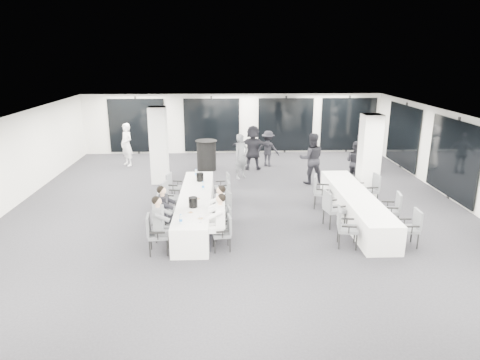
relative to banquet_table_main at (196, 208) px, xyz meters
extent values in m
cube|color=#232328|center=(1.27, 0.60, -0.39)|extent=(14.00, 16.00, 0.02)
cube|color=white|center=(1.27, 0.60, 2.43)|extent=(14.00, 16.00, 0.02)
cube|color=white|center=(8.28, 0.60, 1.02)|extent=(0.02, 16.00, 2.80)
cube|color=white|center=(1.27, 8.61, 1.02)|extent=(14.00, 0.02, 2.80)
cube|color=white|center=(1.27, -7.41, 1.02)|extent=(14.00, 0.02, 2.80)
cube|color=black|center=(1.27, 8.54, 0.98)|extent=(13.60, 0.06, 2.50)
cube|color=black|center=(8.21, 1.60, 0.98)|extent=(0.06, 14.00, 2.50)
cube|color=silver|center=(-1.53, 3.80, 1.02)|extent=(0.60, 0.60, 2.80)
cube|color=silver|center=(5.47, 1.60, 1.02)|extent=(0.60, 0.60, 2.80)
cube|color=white|center=(0.00, 0.00, 0.00)|extent=(0.90, 5.00, 0.75)
cube|color=white|center=(4.61, -0.05, 0.00)|extent=(0.90, 5.00, 0.75)
cylinder|color=black|center=(0.12, 5.50, 0.23)|extent=(0.77, 0.77, 1.22)
cylinder|color=black|center=(0.12, 5.50, 0.84)|extent=(0.88, 0.88, 0.02)
cube|color=#4F5256|center=(-0.75, -2.08, 0.08)|extent=(0.51, 0.52, 0.08)
cube|color=#4F5256|center=(-0.97, -2.10, 0.36)|extent=(0.10, 0.47, 0.47)
cylinder|color=black|center=(-0.97, -1.90, -0.17)|extent=(0.04, 0.04, 0.42)
cylinder|color=black|center=(-0.94, -2.30, -0.17)|extent=(0.04, 0.04, 0.42)
cylinder|color=black|center=(-0.56, -1.86, -0.17)|extent=(0.04, 0.04, 0.42)
cylinder|color=black|center=(-0.53, -2.27, -0.17)|extent=(0.04, 0.04, 0.42)
cube|color=black|center=(-0.77, -1.83, 0.26)|extent=(0.35, 0.07, 0.04)
cube|color=black|center=(-0.73, -2.34, 0.26)|extent=(0.35, 0.07, 0.04)
cube|color=#4F5256|center=(-0.75, -1.28, 0.07)|extent=(0.55, 0.56, 0.08)
cube|color=#4F5256|center=(-0.97, -1.32, 0.34)|extent=(0.15, 0.46, 0.46)
cylinder|color=black|center=(-0.99, -1.12, -0.17)|extent=(0.04, 0.04, 0.41)
cylinder|color=black|center=(-0.91, -1.51, -0.17)|extent=(0.04, 0.04, 0.41)
cylinder|color=black|center=(-0.59, -1.04, -0.17)|extent=(0.04, 0.04, 0.41)
cylinder|color=black|center=(-0.51, -1.44, -0.17)|extent=(0.04, 0.04, 0.41)
cube|color=black|center=(-0.80, -1.03, 0.24)|extent=(0.34, 0.11, 0.04)
cube|color=black|center=(-0.70, -1.52, 0.24)|extent=(0.34, 0.11, 0.04)
cube|color=#4F5256|center=(-0.75, -0.41, 0.08)|extent=(0.50, 0.52, 0.08)
cube|color=#4F5256|center=(-0.97, -0.43, 0.35)|extent=(0.10, 0.47, 0.46)
cylinder|color=black|center=(-0.97, -0.22, -0.17)|extent=(0.04, 0.04, 0.41)
cylinder|color=black|center=(-0.94, -0.63, -0.17)|extent=(0.04, 0.04, 0.41)
cylinder|color=black|center=(-0.56, -0.19, -0.17)|extent=(0.04, 0.04, 0.41)
cylinder|color=black|center=(-0.53, -0.60, -0.17)|extent=(0.04, 0.04, 0.41)
cube|color=black|center=(-0.77, -0.16, 0.25)|extent=(0.35, 0.07, 0.04)
cube|color=black|center=(-0.73, -0.66, 0.25)|extent=(0.35, 0.07, 0.04)
cube|color=#4F5256|center=(-0.75, 0.66, 0.07)|extent=(0.56, 0.58, 0.08)
cube|color=#4F5256|center=(-0.96, 0.71, 0.34)|extent=(0.17, 0.46, 0.46)
cylinder|color=black|center=(-0.89, 0.90, -0.17)|extent=(0.04, 0.04, 0.41)
cylinder|color=black|center=(-0.99, 0.52, -0.17)|extent=(0.04, 0.04, 0.41)
cylinder|color=black|center=(-0.51, 0.80, -0.17)|extent=(0.04, 0.04, 0.41)
cylinder|color=black|center=(-0.61, 0.42, -0.17)|extent=(0.04, 0.04, 0.41)
cube|color=black|center=(-0.69, 0.90, 0.24)|extent=(0.34, 0.12, 0.04)
cube|color=black|center=(-0.81, 0.42, 0.24)|extent=(0.34, 0.12, 0.04)
cube|color=#4F5256|center=(-0.75, 1.71, 0.05)|extent=(0.53, 0.54, 0.08)
cube|color=#4F5256|center=(-0.95, 1.76, 0.31)|extent=(0.15, 0.44, 0.44)
cylinder|color=black|center=(-0.89, 1.94, -0.18)|extent=(0.03, 0.03, 0.39)
cylinder|color=black|center=(-0.98, 1.57, -0.18)|extent=(0.03, 0.03, 0.39)
cylinder|color=black|center=(-0.52, 1.86, -0.18)|extent=(0.03, 0.03, 0.39)
cylinder|color=black|center=(-0.61, 1.49, -0.18)|extent=(0.03, 0.03, 0.39)
cube|color=black|center=(-0.70, 1.95, 0.22)|extent=(0.32, 0.11, 0.04)
cube|color=black|center=(-0.80, 1.48, 0.22)|extent=(0.32, 0.11, 0.04)
cube|color=#4F5256|center=(0.75, -1.96, 0.03)|extent=(0.47, 0.48, 0.07)
cube|color=#4F5256|center=(0.95, -1.94, 0.28)|extent=(0.10, 0.42, 0.42)
cylinder|color=black|center=(0.95, -2.12, -0.19)|extent=(0.03, 0.03, 0.37)
cylinder|color=black|center=(0.91, -1.76, -0.19)|extent=(0.03, 0.03, 0.37)
cylinder|color=black|center=(0.59, -2.17, -0.19)|extent=(0.03, 0.03, 0.37)
cylinder|color=black|center=(0.55, -1.80, -0.19)|extent=(0.03, 0.03, 0.37)
cube|color=black|center=(0.78, -2.19, 0.19)|extent=(0.31, 0.07, 0.04)
cube|color=black|center=(0.72, -1.74, 0.19)|extent=(0.31, 0.07, 0.04)
cube|color=#4F5256|center=(0.75, -1.31, 0.03)|extent=(0.48, 0.50, 0.07)
cube|color=#4F5256|center=(0.95, -1.27, 0.27)|extent=(0.12, 0.42, 0.41)
cylinder|color=black|center=(0.96, -1.45, -0.19)|extent=(0.03, 0.03, 0.37)
cylinder|color=black|center=(0.90, -1.10, -0.19)|extent=(0.03, 0.03, 0.37)
cylinder|color=black|center=(0.60, -1.51, -0.19)|extent=(0.03, 0.03, 0.37)
cylinder|color=black|center=(0.54, -1.16, -0.19)|extent=(0.03, 0.03, 0.37)
cube|color=black|center=(0.79, -1.53, 0.18)|extent=(0.31, 0.09, 0.04)
cube|color=black|center=(0.71, -1.08, 0.18)|extent=(0.31, 0.09, 0.04)
cube|color=#4F5256|center=(0.75, -0.27, 0.06)|extent=(0.55, 0.56, 0.08)
cube|color=#4F5256|center=(0.96, -0.22, 0.33)|extent=(0.17, 0.45, 0.45)
cylinder|color=black|center=(0.99, -0.41, -0.18)|extent=(0.04, 0.04, 0.40)
cylinder|color=black|center=(0.89, -0.03, -0.18)|extent=(0.04, 0.04, 0.40)
cylinder|color=black|center=(0.61, -0.50, -0.18)|extent=(0.04, 0.04, 0.40)
cylinder|color=black|center=(0.51, -0.13, -0.18)|extent=(0.04, 0.04, 0.40)
cube|color=black|center=(0.81, -0.50, 0.23)|extent=(0.33, 0.12, 0.04)
cube|color=black|center=(0.69, -0.03, 0.23)|extent=(0.33, 0.12, 0.04)
cube|color=#4F5256|center=(0.75, 0.70, 0.06)|extent=(0.49, 0.51, 0.08)
cube|color=#4F5256|center=(0.96, 0.72, 0.33)|extent=(0.10, 0.45, 0.45)
cylinder|color=black|center=(0.96, 0.53, -0.18)|extent=(0.04, 0.04, 0.40)
cylinder|color=black|center=(0.92, 0.91, -0.18)|extent=(0.04, 0.04, 0.40)
cylinder|color=black|center=(0.58, 0.49, -0.18)|extent=(0.04, 0.04, 0.40)
cylinder|color=black|center=(0.54, 0.88, -0.18)|extent=(0.04, 0.04, 0.40)
cube|color=black|center=(0.77, 0.46, 0.23)|extent=(0.33, 0.07, 0.04)
cube|color=black|center=(0.73, 0.94, 0.23)|extent=(0.33, 0.07, 0.04)
cube|color=#4F5256|center=(0.75, 1.65, 0.05)|extent=(0.52, 0.53, 0.08)
cube|color=#4F5256|center=(0.96, 1.69, 0.31)|extent=(0.14, 0.44, 0.44)
cylinder|color=black|center=(0.97, 1.50, -0.18)|extent=(0.03, 0.03, 0.39)
cylinder|color=black|center=(0.90, 1.87, -0.18)|extent=(0.03, 0.03, 0.39)
cylinder|color=black|center=(0.60, 1.43, -0.18)|extent=(0.03, 0.03, 0.39)
cylinder|color=black|center=(0.53, 1.80, -0.18)|extent=(0.03, 0.03, 0.39)
cube|color=black|center=(0.79, 1.41, 0.22)|extent=(0.33, 0.10, 0.04)
cube|color=black|center=(0.71, 1.88, 0.22)|extent=(0.33, 0.10, 0.04)
cube|color=#4F5256|center=(3.86, -1.90, 0.08)|extent=(0.55, 0.57, 0.08)
cube|color=#4F5256|center=(3.64, -1.86, 0.36)|extent=(0.14, 0.47, 0.47)
cylinder|color=black|center=(3.69, -1.66, -0.17)|extent=(0.04, 0.04, 0.42)
cylinder|color=black|center=(3.62, -2.07, -0.17)|extent=(0.04, 0.04, 0.42)
cylinder|color=black|center=(4.10, -1.74, -0.17)|extent=(0.04, 0.04, 0.42)
cylinder|color=black|center=(4.02, -2.14, -0.17)|extent=(0.04, 0.04, 0.42)
cube|color=black|center=(3.90, -1.65, 0.26)|extent=(0.35, 0.10, 0.04)
cube|color=black|center=(3.81, -2.15, 0.26)|extent=(0.35, 0.10, 0.04)
cube|color=#4F5256|center=(3.86, -0.61, 0.11)|extent=(0.59, 0.60, 0.09)
cube|color=#4F5256|center=(3.63, -0.65, 0.40)|extent=(0.16, 0.50, 0.49)
cylinder|color=black|center=(3.61, -0.44, -0.15)|extent=(0.04, 0.04, 0.44)
cylinder|color=black|center=(3.69, -0.86, -0.15)|extent=(0.04, 0.04, 0.44)
cylinder|color=black|center=(4.03, -0.36, -0.15)|extent=(0.04, 0.04, 0.44)
cylinder|color=black|center=(4.11, -0.78, -0.15)|extent=(0.04, 0.04, 0.44)
cube|color=black|center=(3.81, -0.34, 0.29)|extent=(0.37, 0.11, 0.04)
cube|color=black|center=(3.91, -0.87, 0.29)|extent=(0.37, 0.11, 0.04)
cube|color=#4F5256|center=(3.86, 0.89, 0.11)|extent=(0.61, 0.63, 0.09)
cube|color=#4F5256|center=(3.63, 0.95, 0.40)|extent=(0.19, 0.50, 0.50)
cylinder|color=black|center=(3.71, 1.15, -0.15)|extent=(0.04, 0.04, 0.44)
cylinder|color=black|center=(3.60, 0.74, -0.15)|extent=(0.04, 0.04, 0.44)
cylinder|color=black|center=(4.12, 1.04, -0.15)|extent=(0.04, 0.04, 0.44)
cylinder|color=black|center=(4.01, 0.63, -0.15)|extent=(0.04, 0.04, 0.44)
cube|color=black|center=(3.93, 1.15, 0.29)|extent=(0.37, 0.13, 0.04)
cube|color=black|center=(3.79, 0.63, 0.29)|extent=(0.37, 0.13, 0.04)
cube|color=#4F5256|center=(5.36, -1.92, 0.07)|extent=(0.47, 0.49, 0.08)
cube|color=#4F5256|center=(5.58, -1.92, 0.34)|extent=(0.07, 0.46, 0.45)
cylinder|color=black|center=(5.55, -2.12, -0.17)|extent=(0.04, 0.04, 0.41)
cylinder|color=black|center=(5.56, -1.73, -0.17)|extent=(0.04, 0.04, 0.41)
cylinder|color=black|center=(5.16, -2.11, -0.17)|extent=(0.04, 0.04, 0.41)
cylinder|color=black|center=(5.17, -1.71, -0.17)|extent=(0.04, 0.04, 0.41)
cube|color=black|center=(5.35, -2.16, 0.24)|extent=(0.34, 0.05, 0.04)
cube|color=black|center=(5.37, -1.67, 0.24)|extent=(0.34, 0.05, 0.04)
cube|color=#4F5256|center=(5.36, -0.68, 0.09)|extent=(0.55, 0.57, 0.08)
cube|color=#4F5256|center=(5.58, -0.72, 0.36)|extent=(0.14, 0.48, 0.47)
cylinder|color=black|center=(5.53, -0.92, -0.16)|extent=(0.04, 0.04, 0.42)
cylinder|color=black|center=(5.60, -0.52, -0.16)|extent=(0.04, 0.04, 0.42)
cylinder|color=black|center=(5.12, -0.85, -0.16)|extent=(0.04, 0.04, 0.42)
cylinder|color=black|center=(5.19, -0.45, -0.16)|extent=(0.04, 0.04, 0.42)
cube|color=black|center=(5.31, -0.94, 0.26)|extent=(0.35, 0.10, 0.04)
cube|color=black|center=(5.40, -0.43, 0.26)|extent=(0.35, 0.10, 0.04)
cube|color=#4F5256|center=(5.36, 1.06, 0.10)|extent=(0.54, 0.56, 0.08)
cube|color=#4F5256|center=(5.59, 1.09, 0.39)|extent=(0.11, 0.49, 0.49)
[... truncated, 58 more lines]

